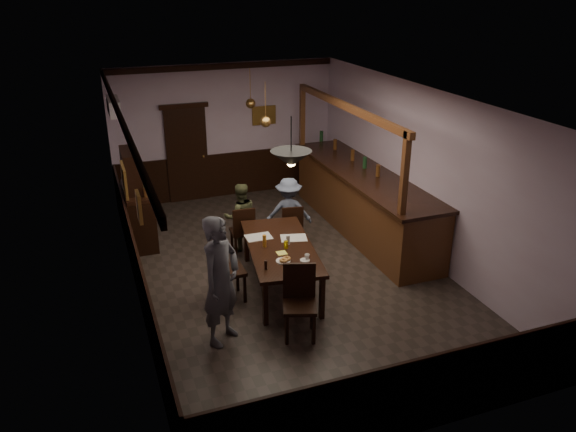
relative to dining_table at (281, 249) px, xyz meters
name	(u,v)px	position (x,y,z in m)	size (l,w,h in m)	color
room	(287,190)	(0.28, 0.46, 0.81)	(5.01, 8.01, 3.01)	#2D2621
dining_table	(281,249)	(0.00, 0.00, 0.00)	(1.32, 2.33, 0.75)	black
chair_far_left	(243,229)	(-0.24, 1.33, -0.17)	(0.42, 0.42, 0.94)	black
chair_far_right	(292,226)	(0.64, 1.19, -0.19)	(0.45, 0.45, 0.90)	black
chair_near	(300,298)	(-0.18, -1.30, -0.11)	(0.58, 0.58, 1.05)	black
chair_side	(223,267)	(-0.96, -0.07, -0.10)	(0.48, 0.48, 1.07)	black
person_standing	(221,281)	(-1.23, -1.08, 0.24)	(0.68, 0.44, 1.85)	#585A64
person_seated_left	(240,217)	(-0.21, 1.60, -0.05)	(0.62, 0.48, 1.28)	#484D2E
person_seated_right	(289,212)	(0.68, 1.46, -0.03)	(0.85, 0.49, 1.32)	slate
newspaper_left	(259,237)	(-0.23, 0.42, 0.07)	(0.42, 0.30, 0.01)	silver
newspaper_right	(294,238)	(0.29, 0.19, 0.07)	(0.42, 0.30, 0.01)	silver
napkin	(282,253)	(-0.07, -0.25, 0.07)	(0.15, 0.15, 0.00)	#FFF95D
saucer	(305,260)	(0.17, -0.61, 0.07)	(0.15, 0.15, 0.01)	white
coffee_cup	(307,257)	(0.21, -0.59, 0.11)	(0.08, 0.08, 0.07)	white
pastry_plate	(283,261)	(-0.14, -0.52, 0.07)	(0.22, 0.22, 0.01)	white
pastry_ring_a	(284,260)	(-0.15, -0.55, 0.10)	(0.13, 0.13, 0.04)	#C68C47
pastry_ring_b	(286,259)	(-0.09, -0.52, 0.10)	(0.13, 0.13, 0.04)	#C68C47
soda_can	(286,245)	(0.05, -0.11, 0.12)	(0.07, 0.07, 0.12)	yellow
beer_glass	(264,241)	(-0.25, 0.05, 0.16)	(0.06, 0.06, 0.20)	#BF721E
water_glass	(288,240)	(0.13, 0.01, 0.14)	(0.06, 0.06, 0.15)	silver
pepper_mill	(266,265)	(-0.46, -0.67, 0.13)	(0.04, 0.04, 0.14)	black
sideboard	(137,206)	(-1.93, 2.58, 0.04)	(0.49, 1.36, 1.80)	black
bar_counter	(363,200)	(2.27, 1.56, -0.04)	(1.07, 4.58, 2.56)	#4D2514
door_back	(187,155)	(-0.62, 4.41, 0.36)	(0.90, 0.06, 2.10)	black
ac_unit	(114,106)	(-2.10, 3.36, 1.76)	(0.20, 0.85, 0.30)	white
picture_left_small	(139,207)	(-2.18, -1.14, 1.46)	(0.04, 0.28, 0.36)	olive
picture_left_large	(124,180)	(-2.18, 1.26, 1.01)	(0.04, 0.62, 0.48)	olive
picture_back	(264,115)	(1.18, 4.42, 1.11)	(0.55, 0.04, 0.42)	olive
pendant_iron	(291,159)	(-0.12, -0.79, 1.74)	(0.56, 0.56, 0.69)	black
pendant_brass_mid	(266,122)	(0.38, 1.83, 1.61)	(0.20, 0.20, 0.81)	#BF8C3F
pendant_brass_far	(251,104)	(0.58, 3.43, 1.61)	(0.20, 0.20, 0.81)	#BF8C3F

